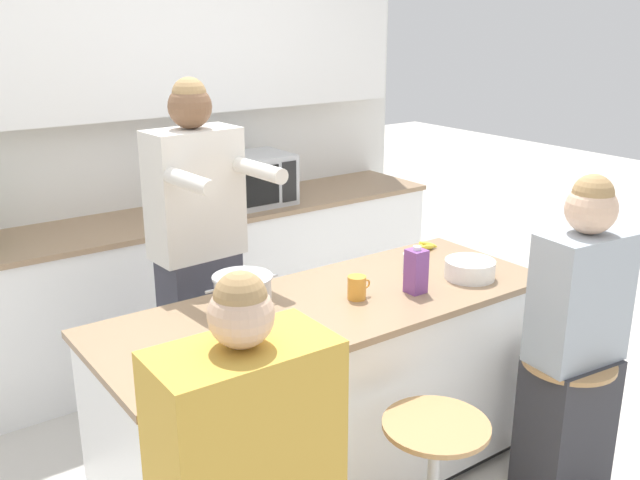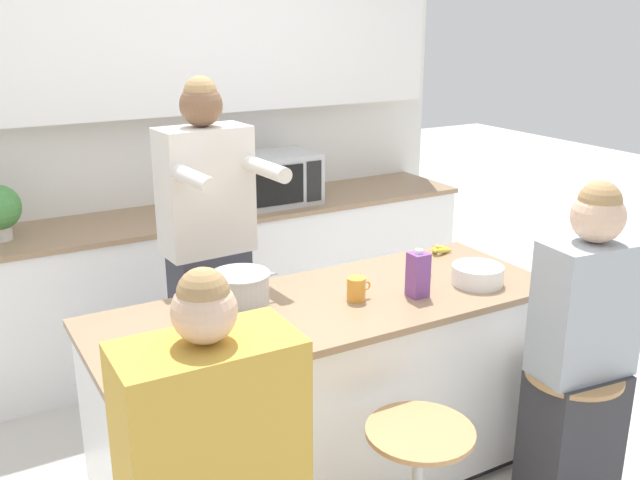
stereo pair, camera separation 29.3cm
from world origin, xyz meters
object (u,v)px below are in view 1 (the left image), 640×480
Objects in this scene: microwave at (246,180)px; banana_bunch at (426,246)px; person_cooking at (200,270)px; coffee_cup_far at (412,263)px; bar_stool_rightmost at (562,418)px; kitchen_island at (330,395)px; person_seated_near at (574,353)px; juice_carton at (416,271)px; coffee_cup_near at (357,287)px; fruit_bowl at (470,269)px; cooking_pot at (243,292)px.

banana_bunch is at bearing -76.25° from microwave.
person_cooking reaches higher than coffee_cup_far.
coffee_cup_far reaches higher than bar_stool_rightmost.
kitchen_island is 1.05m from person_seated_near.
bar_stool_rightmost is 3.06× the size of juice_carton.
juice_carton reaches higher than banana_bunch.
person_cooking is 15.95× the size of coffee_cup_near.
kitchen_island is 0.66m from juice_carton.
banana_bunch is (1.05, -0.42, 0.03)m from person_cooking.
coffee_cup_near is 0.27m from juice_carton.
coffee_cup_near is (0.37, -0.72, 0.06)m from person_cooking.
person_seated_near reaches higher than kitchen_island.
juice_carton is (-0.44, -0.39, 0.08)m from banana_bunch.
coffee_cup_far is 1.47m from microwave.
kitchen_island is 9.59× the size of juice_carton.
person_cooking is at bearing -131.50° from microwave.
person_cooking is 7.79× the size of fruit_bowl.
person_cooking is 1.03m from juice_carton.
coffee_cup_near is at bearing 159.93° from juice_carton.
banana_bunch is at bearing 89.95° from bar_stool_rightmost.
kitchen_island is 3.14× the size of bar_stool_rightmost.
person_seated_near is 12.92× the size of coffee_cup_near.
person_seated_near is at bearing -65.48° from coffee_cup_far.
fruit_bowl is at bearing -16.38° from cooking_pot.
juice_carton is at bearing -56.66° from person_cooking.
person_seated_near is 2.21m from microwave.
juice_carton is at bearing -138.09° from banana_bunch.
banana_bunch is (-0.02, 0.89, 0.24)m from person_seated_near.
kitchen_island is 1.13× the size of person_cooking.
person_seated_near is at bearing -47.01° from juice_carton.
bar_stool_rightmost is at bearing -90.05° from banana_bunch.
person_seated_near is at bearing -81.22° from microwave.
coffee_cup_far is 0.24m from juice_carton.
fruit_bowl is 1.69m from microwave.
cooking_pot reaches higher than bar_stool_rightmost.
kitchen_island is 0.70m from coffee_cup_far.
juice_carton is at bearing -19.66° from kitchen_island.
person_seated_near is 12.57× the size of coffee_cup_far.
banana_bunch is 0.63× the size of juice_carton.
fruit_bowl is 0.41× the size of microwave.
kitchen_island is 15.14× the size of banana_bunch.
fruit_bowl is (-0.14, 0.48, 0.27)m from person_seated_near.
person_seated_near is 2.60× the size of microwave.
cooking_pot is 0.48m from coffee_cup_near.
banana_bunch is 0.59m from juice_carton.
person_cooking reaches higher than person_seated_near.
cooking_pot is 1.60m from microwave.
coffee_cup_far is (-0.31, 0.68, 0.27)m from person_seated_near.
person_cooking is at bearing 138.47° from fruit_bowl.
person_seated_near is at bearing -39.52° from coffee_cup_near.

